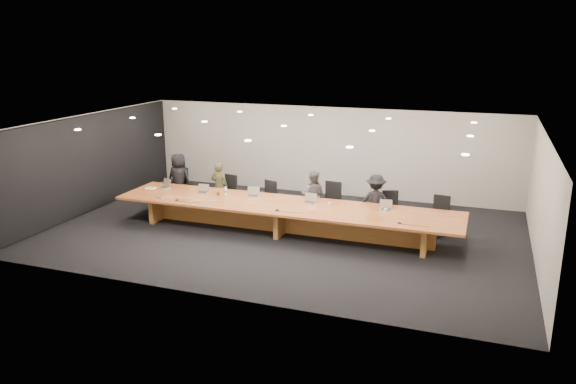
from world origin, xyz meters
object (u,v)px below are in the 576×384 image
Objects in this scene: chair_right at (391,210)px; mic_center at (277,210)px; mic_left at (177,200)px; mic_right at (399,223)px; laptop_c at (253,192)px; person_d at (376,201)px; conference_table at (284,213)px; av_box at (160,197)px; person_a at (179,179)px; chair_mid_left at (266,198)px; chair_left at (227,193)px; chair_far_right at (439,216)px; laptop_d at (309,198)px; chair_mid_right at (330,202)px; person_b at (219,186)px; laptop_e at (386,205)px; amber_mug at (218,194)px; water_bottle at (226,191)px; paper_cup_near at (329,205)px; laptop_a at (164,183)px; paper_cup_far at (386,210)px; laptop_b at (202,189)px; chair_far_left at (177,186)px; person_c at (313,195)px.

chair_right is 7.94× the size of mic_center.
mic_left is at bearing -179.44° from chair_right.
mic_left is 0.97× the size of mic_right.
person_d is at bearing 1.08° from laptop_c.
conference_table is 49.04× the size of av_box.
person_a is 2.11m from mic_left.
conference_table is 1.55m from chair_mid_left.
chair_left is 1.03× the size of chair_far_right.
person_a is at bearing 151.63° from laptop_c.
person_a is 5.03× the size of laptop_d.
person_b is (-3.34, -0.00, 0.15)m from chair_mid_right.
chair_mid_left is 3.22× the size of laptop_e.
mic_right is at bearing 108.85° from person_d.
amber_mug is at bearing -151.56° from chair_mid_right.
chair_far_right is at bearing 7.18° from chair_mid_right.
amber_mug is at bearing 45.04° from mic_left.
water_bottle is 1.76m from av_box.
laptop_e is at bearing 10.74° from av_box.
water_bottle is 2.92m from paper_cup_near.
chair_right is 6.40m from laptop_a.
laptop_e is at bearing 2.53° from amber_mug.
amber_mug is (-1.00, -1.00, 0.30)m from chair_mid_left.
av_box is at bearing -124.77° from chair_mid_left.
chair_mid_right is 10.00× the size of mic_left.
chair_right is 0.64× the size of person_a.
chair_left is 0.74× the size of person_b.
conference_table is 1.83m from water_bottle.
person_a is at bearing 105.95° from av_box.
chair_left is 10.29× the size of paper_cup_near.
paper_cup_far is at bearing 2.32° from chair_left.
laptop_c is 3.18× the size of paper_cup_near.
laptop_c is 1.43× the size of water_bottle.
chair_mid_right is at bearing 19.55° from chair_mid_left.
person_d is at bearing 175.99° from person_b.
chair_mid_left is 0.90× the size of chair_mid_right.
chair_left is 11.53× the size of amber_mug.
chair_right is 8.91× the size of mic_right.
person_b reaches higher than laptop_b.
chair_far_left is 4.55m from laptop_d.
water_bottle is (-0.80, -0.95, 0.37)m from chair_mid_left.
person_d reaches higher than chair_right.
mic_center is at bearing 9.56° from laptop_a.
mic_left is (-3.93, -0.80, -0.04)m from paper_cup_near.
chair_mid_right reaches higher than laptop_c.
water_bottle is (2.10, -0.98, 0.28)m from chair_far_left.
laptop_e is 0.19m from paper_cup_far.
chair_far_left is 12.88× the size of amber_mug.
chair_far_left is 0.83× the size of person_c.
av_box is (0.46, -1.80, -0.03)m from person_a.
laptop_d is at bearing -99.97° from chair_mid_right.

